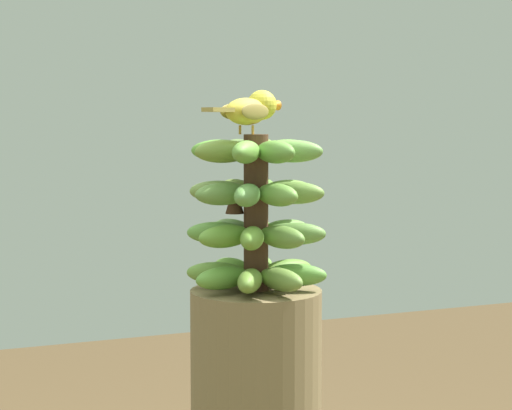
# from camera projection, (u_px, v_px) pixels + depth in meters

# --- Properties ---
(banana_bunch) EXTENTS (0.27, 0.27, 0.30)m
(banana_bunch) POSITION_uv_depth(u_px,v_px,m) (256.00, 213.00, 1.73)
(banana_bunch) COLOR #4C2D1E
(banana_bunch) RESTS_ON banana_tree
(perched_bird) EXTENTS (0.19, 0.12, 0.08)m
(perched_bird) POSITION_uv_depth(u_px,v_px,m) (252.00, 109.00, 1.71)
(perched_bird) COLOR #C68933
(perched_bird) RESTS_ON banana_bunch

